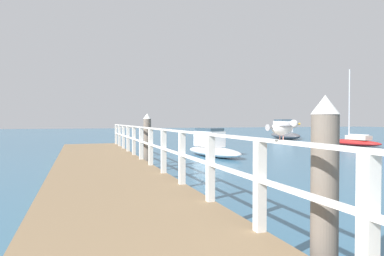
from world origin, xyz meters
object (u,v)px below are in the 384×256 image
object	(u,v)px
boat_3	(212,147)
boat_0	(352,141)
boat_1	(284,132)
dock_piling_far	(147,141)
dock_piling_near	(324,193)
seagull_foreground	(283,127)

from	to	relation	value
boat_3	boat_0	bearing A→B (deg)	3.57
boat_1	dock_piling_far	bearing A→B (deg)	-127.43
dock_piling_far	boat_0	distance (m)	17.48
boat_3	dock_piling_near	bearing A→B (deg)	-119.30
dock_piling_far	boat_1	xyz separation A→B (m)	(16.75, 15.85, -0.40)
seagull_foreground	boat_3	bearing A→B (deg)	149.05
seagull_foreground	boat_0	bearing A→B (deg)	121.90
seagull_foreground	boat_1	bearing A→B (deg)	133.77
boat_1	boat_0	bearing A→B (deg)	-84.60
dock_piling_near	dock_piling_far	distance (m)	9.37
seagull_foreground	boat_3	world-z (taller)	seagull_foreground
boat_1	boat_3	xyz separation A→B (m)	(-12.83, -12.61, -0.17)
boat_0	seagull_foreground	bearing A→B (deg)	-143.67
dock_piling_near	boat_0	xyz separation A→B (m)	(16.15, 16.01, -0.72)
dock_piling_near	boat_1	bearing A→B (deg)	56.41
boat_1	boat_3	size ratio (longest dim) A/B	1.28
dock_piling_near	boat_3	world-z (taller)	dock_piling_near
dock_piling_near	boat_0	world-z (taller)	boat_0
boat_0	boat_1	bearing A→B (deg)	78.84
dock_piling_far	boat_1	bearing A→B (deg)	43.42
dock_piling_near	boat_3	bearing A→B (deg)	72.71
seagull_foreground	dock_piling_near	bearing A→B (deg)	48.99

